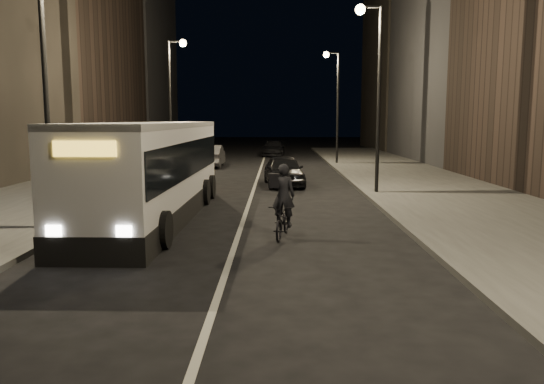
{
  "coord_description": "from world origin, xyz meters",
  "views": [
    {
      "loc": [
        1.14,
        -11.6,
        3.39
      ],
      "look_at": [
        1.01,
        2.12,
        1.5
      ],
      "focal_mm": 35.0,
      "sensor_mm": 36.0,
      "label": 1
    }
  ],
  "objects_px": {
    "streetlight_left_far": "(174,87)",
    "streetlight_right_mid": "(373,74)",
    "streetlight_left_near": "(53,50)",
    "car_near": "(284,171)",
    "car_far": "(274,148)",
    "city_bus": "(153,167)",
    "car_mid": "(211,156)",
    "cyclist_on_bicycle": "(283,214)",
    "streetlight_right_far": "(334,92)"
  },
  "relations": [
    {
      "from": "car_mid",
      "to": "car_far",
      "type": "relative_size",
      "value": 0.98
    },
    {
      "from": "car_far",
      "to": "car_near",
      "type": "bearing_deg",
      "value": -84.83
    },
    {
      "from": "streetlight_right_far",
      "to": "streetlight_right_mid",
      "type": "bearing_deg",
      "value": -90.0
    },
    {
      "from": "streetlight_right_mid",
      "to": "cyclist_on_bicycle",
      "type": "relative_size",
      "value": 3.76
    },
    {
      "from": "streetlight_left_near",
      "to": "streetlight_left_far",
      "type": "distance_m",
      "value": 18.0
    },
    {
      "from": "streetlight_right_mid",
      "to": "car_near",
      "type": "relative_size",
      "value": 1.77
    },
    {
      "from": "streetlight_right_far",
      "to": "cyclist_on_bicycle",
      "type": "xyz_separation_m",
      "value": [
        -4.02,
        -24.72,
        -4.64
      ]
    },
    {
      "from": "streetlight_left_near",
      "to": "streetlight_left_far",
      "type": "xyz_separation_m",
      "value": [
        0.0,
        18.0,
        0.0
      ]
    },
    {
      "from": "streetlight_right_far",
      "to": "streetlight_left_near",
      "type": "relative_size",
      "value": 1.0
    },
    {
      "from": "city_bus",
      "to": "car_near",
      "type": "bearing_deg",
      "value": 64.42
    },
    {
      "from": "streetlight_left_far",
      "to": "city_bus",
      "type": "xyz_separation_m",
      "value": [
        2.26,
        -15.71,
        -3.58
      ]
    },
    {
      "from": "streetlight_left_near",
      "to": "car_mid",
      "type": "height_order",
      "value": "streetlight_left_near"
    },
    {
      "from": "car_near",
      "to": "streetlight_right_far",
      "type": "bearing_deg",
      "value": 67.43
    },
    {
      "from": "car_near",
      "to": "car_mid",
      "type": "relative_size",
      "value": 0.96
    },
    {
      "from": "streetlight_right_mid",
      "to": "city_bus",
      "type": "height_order",
      "value": "streetlight_right_mid"
    },
    {
      "from": "streetlight_right_far",
      "to": "car_far",
      "type": "distance_m",
      "value": 11.73
    },
    {
      "from": "streetlight_right_mid",
      "to": "cyclist_on_bicycle",
      "type": "bearing_deg",
      "value": -114.75
    },
    {
      "from": "cyclist_on_bicycle",
      "to": "car_near",
      "type": "bearing_deg",
      "value": 99.41
    },
    {
      "from": "streetlight_right_far",
      "to": "car_near",
      "type": "height_order",
      "value": "streetlight_right_far"
    },
    {
      "from": "streetlight_left_far",
      "to": "car_far",
      "type": "height_order",
      "value": "streetlight_left_far"
    },
    {
      "from": "cyclist_on_bicycle",
      "to": "car_near",
      "type": "xyz_separation_m",
      "value": [
        0.16,
        12.16,
        0.06
      ]
    },
    {
      "from": "streetlight_left_far",
      "to": "cyclist_on_bicycle",
      "type": "xyz_separation_m",
      "value": [
        6.65,
        -18.72,
        -4.64
      ]
    },
    {
      "from": "city_bus",
      "to": "streetlight_right_mid",
      "type": "bearing_deg",
      "value": 35.02
    },
    {
      "from": "car_mid",
      "to": "city_bus",
      "type": "bearing_deg",
      "value": 90.85
    },
    {
      "from": "city_bus",
      "to": "car_near",
      "type": "relative_size",
      "value": 2.67
    },
    {
      "from": "streetlight_left_near",
      "to": "car_near",
      "type": "height_order",
      "value": "streetlight_left_near"
    },
    {
      "from": "car_near",
      "to": "car_far",
      "type": "relative_size",
      "value": 0.94
    },
    {
      "from": "car_mid",
      "to": "car_far",
      "type": "distance_m",
      "value": 12.42
    },
    {
      "from": "city_bus",
      "to": "cyclist_on_bicycle",
      "type": "height_order",
      "value": "city_bus"
    },
    {
      "from": "streetlight_right_mid",
      "to": "car_mid",
      "type": "bearing_deg",
      "value": 122.26
    },
    {
      "from": "streetlight_left_near",
      "to": "car_mid",
      "type": "distance_m",
      "value": 22.68
    },
    {
      "from": "streetlight_right_mid",
      "to": "streetlight_left_near",
      "type": "distance_m",
      "value": 13.33
    },
    {
      "from": "streetlight_left_far",
      "to": "streetlight_right_mid",
      "type": "bearing_deg",
      "value": -43.16
    },
    {
      "from": "cyclist_on_bicycle",
      "to": "car_far",
      "type": "relative_size",
      "value": 0.44
    },
    {
      "from": "streetlight_right_far",
      "to": "streetlight_left_near",
      "type": "bearing_deg",
      "value": -113.96
    },
    {
      "from": "city_bus",
      "to": "car_far",
      "type": "xyz_separation_m",
      "value": [
        3.87,
        31.47,
        -1.08
      ]
    },
    {
      "from": "car_mid",
      "to": "streetlight_left_far",
      "type": "bearing_deg",
      "value": 66.66
    },
    {
      "from": "city_bus",
      "to": "cyclist_on_bicycle",
      "type": "bearing_deg",
      "value": -33.63
    },
    {
      "from": "streetlight_left_far",
      "to": "car_far",
      "type": "xyz_separation_m",
      "value": [
        6.13,
        15.77,
        -4.65
      ]
    },
    {
      "from": "streetlight_left_far",
      "to": "cyclist_on_bicycle",
      "type": "distance_m",
      "value": 20.4
    },
    {
      "from": "streetlight_right_mid",
      "to": "car_mid",
      "type": "xyz_separation_m",
      "value": [
        -8.93,
        14.15,
        -4.58
      ]
    },
    {
      "from": "car_near",
      "to": "car_far",
      "type": "distance_m",
      "value": 22.33
    },
    {
      "from": "cyclist_on_bicycle",
      "to": "streetlight_left_far",
      "type": "bearing_deg",
      "value": 119.74
    },
    {
      "from": "streetlight_right_far",
      "to": "cyclist_on_bicycle",
      "type": "distance_m",
      "value": 25.47
    },
    {
      "from": "streetlight_right_far",
      "to": "cyclist_on_bicycle",
      "type": "relative_size",
      "value": 3.76
    },
    {
      "from": "streetlight_right_mid",
      "to": "car_mid",
      "type": "distance_m",
      "value": 17.35
    },
    {
      "from": "cyclist_on_bicycle",
      "to": "streetlight_left_near",
      "type": "bearing_deg",
      "value": -175.97
    },
    {
      "from": "streetlight_right_far",
      "to": "car_near",
      "type": "distance_m",
      "value": 13.91
    },
    {
      "from": "streetlight_right_far",
      "to": "cyclist_on_bicycle",
      "type": "height_order",
      "value": "streetlight_right_far"
    },
    {
      "from": "city_bus",
      "to": "streetlight_left_far",
      "type": "bearing_deg",
      "value": 99.03
    }
  ]
}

